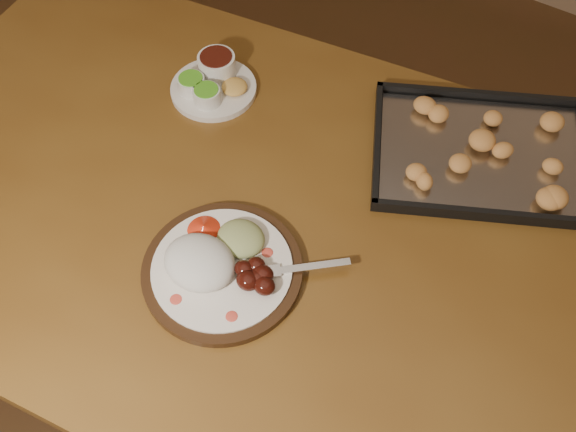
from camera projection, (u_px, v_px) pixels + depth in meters
The scene contains 5 objects.
ground at pixel (273, 421), 1.66m from camera, with size 4.00×4.00×0.00m, color #55321D.
dining_table at pixel (261, 241), 1.19m from camera, with size 1.61×1.09×0.75m.
dinner_plate at pixel (219, 265), 1.03m from camera, with size 0.30×0.26×0.06m.
condiment_saucer at pixel (212, 82), 1.26m from camera, with size 0.17×0.17×0.06m.
baking_tray at pixel (483, 152), 1.17m from camera, with size 0.49×0.44×0.04m.
Camera 1 is at (0.30, -0.39, 1.67)m, focal length 40.00 mm.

